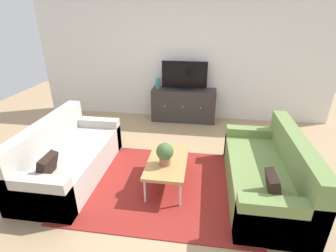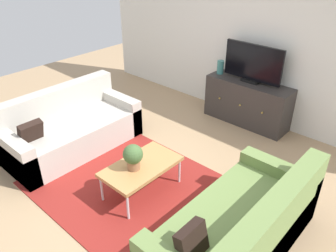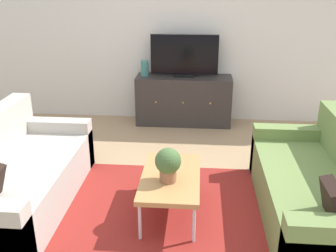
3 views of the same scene
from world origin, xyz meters
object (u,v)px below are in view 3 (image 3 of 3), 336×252
couch_left_side (12,179)px  glass_vase (145,68)px  potted_plant (168,163)px  flat_screen_tv (184,56)px  tv_console (184,100)px  couch_right_side (323,192)px  coffee_table (171,178)px

couch_left_side → glass_vase: 2.61m
potted_plant → glass_vase: glass_vase is taller
potted_plant → flat_screen_tv: flat_screen_tv is taller
couch_left_side → tv_console: size_ratio=1.37×
tv_console → flat_screen_tv: (-0.00, 0.02, 0.65)m
couch_left_side → glass_vase: size_ratio=8.55×
couch_right_side → potted_plant: bearing=-175.6°
potted_plant → tv_console: 2.49m
tv_console → flat_screen_tv: bearing=90.0°
flat_screen_tv → glass_vase: bearing=-178.0°
potted_plant → tv_console: bearing=89.3°
couch_right_side → coffee_table: size_ratio=2.02×
couch_left_side → potted_plant: 1.52m
coffee_table → couch_right_side: bearing=0.1°
coffee_table → potted_plant: potted_plant is taller
flat_screen_tv → coffee_table: bearing=-90.3°
couch_left_side → flat_screen_tv: (1.52, 2.39, 0.73)m
couch_right_side → coffee_table: (-1.37, -0.00, 0.08)m
couch_right_side → potted_plant: size_ratio=6.08×
potted_plant → flat_screen_tv: 2.54m
coffee_table → tv_console: (0.01, 2.38, -0.01)m
flat_screen_tv → glass_vase: 0.60m
tv_console → flat_screen_tv: size_ratio=1.44×
couch_left_side → potted_plant: size_ratio=6.08×
coffee_table → potted_plant: size_ratio=3.01×
coffee_table → tv_console: 2.38m
potted_plant → glass_vase: size_ratio=1.41×
couch_right_side → flat_screen_tv: (-1.36, 2.39, 0.73)m
tv_console → glass_vase: 0.74m
couch_left_side → coffee_table: 1.51m
couch_right_side → coffee_table: 1.37m
potted_plant → flat_screen_tv: size_ratio=0.32×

